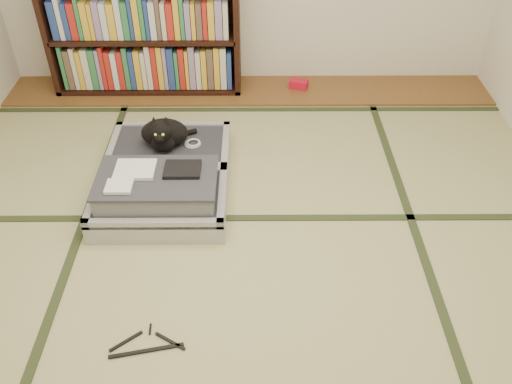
{
  "coord_description": "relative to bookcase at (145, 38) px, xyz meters",
  "views": [
    {
      "loc": [
        0.04,
        -2.08,
        2.22
      ],
      "look_at": [
        0.05,
        0.35,
        0.25
      ],
      "focal_mm": 38.0,
      "sensor_mm": 36.0,
      "label": 1
    }
  ],
  "objects": [
    {
      "name": "cat",
      "position": [
        0.27,
        -1.12,
        -0.19
      ],
      "size": [
        0.36,
        0.36,
        0.29
      ],
      "color": "black",
      "rests_on": "suitcase"
    },
    {
      "name": "hanger",
      "position": [
        0.35,
        -2.59,
        -0.44
      ],
      "size": [
        0.37,
        0.2,
        0.01
      ],
      "color": "black",
      "rests_on": "floor"
    },
    {
      "name": "tatami_borders",
      "position": [
        0.83,
        -1.57,
        -0.45
      ],
      "size": [
        4.0,
        4.5,
        0.01
      ],
      "color": "#2D381E",
      "rests_on": "ground"
    },
    {
      "name": "floor",
      "position": [
        0.83,
        -2.07,
        -0.45
      ],
      "size": [
        4.5,
        4.5,
        0.0
      ],
      "primitive_type": "plane",
      "color": "tan",
      "rests_on": "ground"
    },
    {
      "name": "cable_coil",
      "position": [
        0.46,
        -1.09,
        -0.29
      ],
      "size": [
        0.11,
        0.11,
        0.03
      ],
      "color": "white",
      "rests_on": "suitcase"
    },
    {
      "name": "red_item",
      "position": [
        1.25,
        -0.04,
        -0.4
      ],
      "size": [
        0.17,
        0.13,
        0.07
      ],
      "primitive_type": "cube",
      "rotation": [
        0.0,
        0.0,
        -0.3
      ],
      "color": "red",
      "rests_on": "wood_strip"
    },
    {
      "name": "wood_strip",
      "position": [
        0.83,
        -0.07,
        -0.44
      ],
      "size": [
        4.0,
        0.5,
        0.02
      ],
      "primitive_type": "cube",
      "color": "brown",
      "rests_on": "ground"
    },
    {
      "name": "suitcase",
      "position": [
        0.29,
        -1.41,
        -0.34
      ],
      "size": [
        0.81,
        1.08,
        0.32
      ],
      "color": "#AFB0B4",
      "rests_on": "floor"
    },
    {
      "name": "bookcase",
      "position": [
        0.0,
        0.0,
        0.0
      ],
      "size": [
        1.52,
        0.35,
        0.98
      ],
      "color": "black",
      "rests_on": "wood_strip"
    },
    {
      "name": "room_shell",
      "position": [
        0.83,
        -2.07,
        1.01
      ],
      "size": [
        4.5,
        4.5,
        4.5
      ],
      "color": "white",
      "rests_on": "ground"
    }
  ]
}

